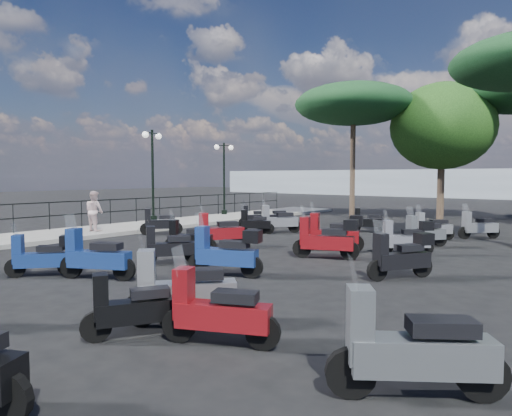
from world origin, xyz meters
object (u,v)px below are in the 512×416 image
Objects in this scene: scooter_30 at (334,233)px; scooter_28 at (424,233)px; scooter_7 at (95,257)px; lamp_post_2 at (224,174)px; scooter_10 at (278,221)px; scooter_17 at (369,222)px; scooter_31 at (478,227)px; pine_2 at (353,105)px; lamp_post_1 at (153,169)px; scooter_21 at (326,239)px; scooter_8 at (42,256)px; broadleaf_tree at (442,126)px; scooter_20 at (133,309)px; scooter_14 at (226,253)px; scooter_11 at (274,217)px; scooter_16 at (219,232)px; scooter_15 at (189,239)px; scooter_23 at (432,228)px; scooter_9 at (169,247)px; scooter_5 at (255,217)px; pedestrian_far at (94,211)px; scooter_25 at (182,291)px; scooter_26 at (412,351)px; scooter_4 at (255,223)px; scooter_19 at (217,312)px.

scooter_28 is at bearing -58.67° from scooter_30.
lamp_post_2 is at bearing 5.34° from scooter_7.
scooter_10 reaches higher than scooter_17.
pine_2 reaches higher than scooter_31.
lamp_post_1 is 10.89m from scooter_30.
scooter_21 is 3.99m from scooter_28.
scooter_8 is (7.24, -8.78, -2.13)m from lamp_post_1.
scooter_20 is at bearing -83.63° from broadleaf_tree.
scooter_21 is at bearing -84.62° from broadleaf_tree.
scooter_17 is at bearing -56.73° from pine_2.
scooter_14 is (10.42, -6.14, -2.06)m from lamp_post_1.
scooter_21 reaches higher than scooter_7.
scooter_30 is (5.38, -4.13, 0.12)m from scooter_11.
scooter_16 reaches higher than scooter_31.
scooter_31 is at bearing -66.03° from scooter_15.
scooter_30 is (3.14, 3.02, 0.12)m from scooter_15.
scooter_7 is 1.28× the size of scooter_8.
scooter_28 reaches higher than scooter_23.
scooter_14 is (2.08, -0.10, 0.10)m from scooter_9.
scooter_10 is 11.53m from broadleaf_tree.
scooter_5 is 11.38m from broadleaf_tree.
scooter_16 is 0.23× the size of broadleaf_tree.
scooter_28 is at bearing -41.68° from scooter_21.
pedestrian_far is at bearing 103.03° from scooter_17.
scooter_25 is at bearing -169.39° from scooter_14.
scooter_5 is at bearing 56.67° from scooter_31.
scooter_9 is 0.93× the size of scooter_25.
scooter_26 is (8.54, -0.35, 0.05)m from scooter_8.
scooter_23 is (2.77, -0.76, 0.01)m from scooter_17.
broadleaf_tree reaches higher than scooter_21.
scooter_9 is (8.35, -10.95, -1.96)m from lamp_post_2.
scooter_8 is at bearing 160.89° from scooter_4.
pedestrian_far is at bearing -62.34° from lamp_post_2.
lamp_post_1 is 16.31m from scooter_19.
scooter_28 is (4.02, 9.10, -0.04)m from scooter_7.
scooter_28 is (7.85, -1.08, 0.02)m from scooter_5.
scooter_5 is at bearing 10.30° from lamp_post_1.
scooter_11 is (-3.14, 8.65, -0.01)m from scooter_9.
scooter_7 is at bearing 126.61° from scooter_9.
lamp_post_1 is 2.51× the size of scooter_14.
pedestrian_far is 7.58m from scooter_11.
scooter_8 is 0.95× the size of scooter_20.
pine_2 reaches higher than scooter_17.
scooter_23 is 0.73× the size of scooter_30.
scooter_23 is at bearing 94.91° from scooter_31.
scooter_26 is (2.56, 0.18, 0.05)m from scooter_19.
scooter_17 is 1.04× the size of scooter_20.
scooter_7 is at bearing 111.22° from scooter_31.
scooter_15 is 16.45m from broadleaf_tree.
scooter_14 is 0.24× the size of pine_2.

